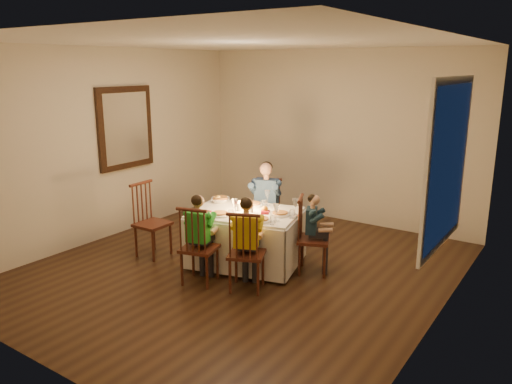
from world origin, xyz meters
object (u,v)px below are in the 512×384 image
Objects in this scene: chair_end at (313,272)px; adult at (266,246)px; chair_near_left at (200,282)px; child_teal at (313,272)px; serving_bowl at (220,200)px; chair_near_right at (247,289)px; child_yellow at (247,289)px; child_green at (200,282)px; dining_table at (246,227)px; chair_adult at (266,246)px; chair_extra at (154,255)px.

chair_end is 1.03m from adult.
child_teal is (0.90, 0.96, 0.00)m from chair_near_left.
adult is 0.93m from serving_bowl.
chair_near_right is 0.00m from child_yellow.
adult is 1.03m from child_teal.
child_green is 0.55m from child_yellow.
dining_table reaches higher than child_teal.
dining_table reaches higher than chair_near_left.
chair_near_right is at bearing -179.52° from child_green.
chair_end is (0.94, -0.42, 0.00)m from chair_adult.
child_green is at bearing -106.33° from adult.
chair_end is 0.96× the size of chair_extra.
chair_near_left is 1.00× the size of chair_end.
chair_end is 1.32m from child_green.
chair_end is at bearing 3.60° from serving_bowl.
chair_adult is 0.89× the size of child_green.
chair_near_right is 1.00× the size of chair_end.
child_yellow is at bearing -179.52° from child_green.
dining_table is 1.63× the size of chair_near_right.
chair_adult is at bearing 42.97° from chair_end.
adult is at bearing 54.38° from serving_bowl.
adult is (-0.94, 0.42, 0.00)m from chair_end.
chair_end is at bearing -137.94° from chair_near_right.
child_green is (0.00, 0.00, 0.00)m from chair_near_left.
chair_adult is at bearing -88.67° from child_yellow.
child_teal is (1.92, 0.68, 0.00)m from chair_extra.
chair_near_right is 0.96× the size of child_teal.
serving_bowl reaches higher than dining_table.
child_yellow is at bearing -179.52° from chair_near_left.
chair_near_left and chair_end have the same top height.
chair_extra is at bearing -136.23° from serving_bowl.
child_teal is at bearing -42.00° from chair_adult.
chair_adult is 1.00× the size of chair_near_right.
chair_near_left is at bearing -7.26° from chair_near_right.
chair_extra is (-1.55, 0.14, 0.00)m from chair_near_right.
chair_adult is 1.03m from chair_end.
chair_near_left is (-0.11, -0.72, -0.47)m from dining_table.
dining_table is at bearing -17.39° from serving_bowl.
dining_table is 1.63× the size of chair_near_left.
adult is 1.22× the size of child_teal.
child_yellow reaches higher than chair_near_left.
chair_adult is at bearing 87.69° from dining_table.
dining_table is 0.95m from chair_end.
serving_bowl is at bearing -143.34° from chair_adult.
child_green reaches higher than chair_adult.
serving_bowl is (-0.93, 0.73, 0.69)m from chair_near_right.
chair_extra is 1.10m from serving_bowl.
chair_extra is 1.06m from child_green.
adult is at bearing -104.11° from child_green.
child_yellow is at bearing -96.09° from chair_extra.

